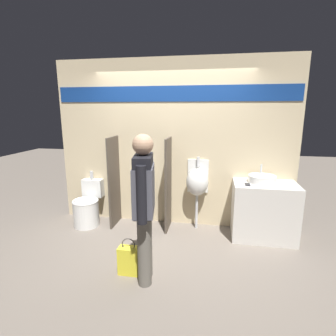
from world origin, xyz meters
name	(u,v)px	position (x,y,z in m)	size (l,w,h in m)	color
ground_plane	(166,237)	(0.00, 0.00, 0.00)	(16.00, 16.00, 0.00)	#70665B
display_wall	(173,144)	(0.00, 0.60, 1.36)	(3.89, 0.07, 2.70)	beige
sink_counter	(264,211)	(1.44, 0.28, 0.43)	(0.91, 0.58, 0.85)	silver
sink_basin	(262,179)	(1.39, 0.34, 0.90)	(0.40, 0.40, 0.25)	white
cell_phone	(247,184)	(1.16, 0.16, 0.86)	(0.07, 0.14, 0.01)	#232328
divider_near_counter	(114,182)	(-0.94, 0.34, 0.74)	(0.03, 0.46, 1.48)	#4C4238
divider_mid	(168,185)	(-0.03, 0.34, 0.74)	(0.03, 0.46, 1.48)	#4C4238
urinal_near_counter	(142,179)	(-0.48, 0.43, 0.78)	(0.35, 0.29, 1.17)	silver
urinal_far	(197,182)	(0.43, 0.43, 0.78)	(0.35, 0.29, 1.17)	silver
toilet	(87,208)	(-1.39, 0.23, 0.29)	(0.43, 0.59, 0.87)	white
person_in_vest	(144,199)	(-0.04, -1.03, 0.97)	(0.29, 0.58, 1.67)	#666056
shopping_bag	(129,260)	(-0.26, -0.95, 0.17)	(0.25, 0.14, 0.45)	yellow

